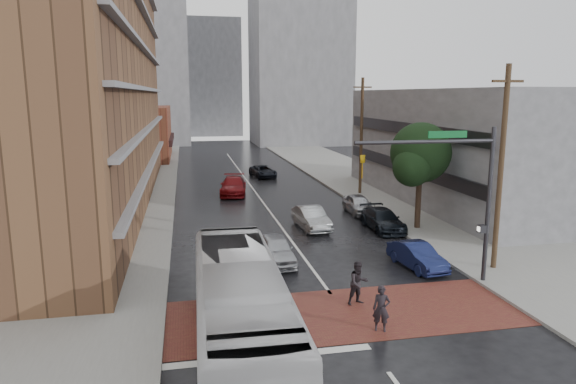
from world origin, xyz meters
name	(u,v)px	position (x,y,z in m)	size (l,w,h in m)	color
ground	(349,319)	(0.00, 0.00, 0.00)	(160.00, 160.00, 0.00)	black
crosswalk	(345,313)	(0.00, 0.50, 0.01)	(14.00, 5.00, 0.02)	brown
sidewalk_west	(119,201)	(-11.50, 25.00, 0.07)	(9.00, 90.00, 0.15)	gray
sidewalk_east	(385,190)	(11.50, 25.00, 0.07)	(9.00, 90.00, 0.15)	gray
apartment_block	(70,20)	(-14.00, 24.00, 14.00)	(10.00, 44.00, 28.00)	brown
storefront_west	(139,133)	(-12.00, 54.00, 3.50)	(8.00, 16.00, 7.00)	brown
building_east	(468,146)	(16.50, 20.00, 4.50)	(11.00, 26.00, 9.00)	gray
distant_tower_west	(135,51)	(-14.00, 78.00, 16.00)	(18.00, 16.00, 32.00)	gray
distant_tower_east	(299,39)	(14.00, 72.00, 18.00)	(16.00, 14.00, 36.00)	gray
distant_tower_center	(211,78)	(0.00, 95.00, 12.00)	(12.00, 10.00, 24.00)	gray
street_tree	(420,157)	(8.52, 12.03, 4.73)	(4.20, 4.10, 6.90)	#332319
signal_mast	(460,183)	(5.85, 2.50, 4.73)	(6.50, 0.30, 7.20)	#2D2D33
utility_pole_near	(501,168)	(8.80, 4.00, 5.14)	(1.60, 0.26, 10.00)	#473321
utility_pole_far	(361,136)	(8.80, 24.00, 5.14)	(1.60, 0.26, 10.00)	#473321
transit_bus	(240,312)	(-4.45, -2.23, 1.63)	(2.74, 11.72, 3.27)	#BDBDBF
pedestrian_a	(381,309)	(0.83, -1.22, 0.87)	(0.63, 0.42, 1.74)	black
pedestrian_b	(358,283)	(0.82, 1.30, 0.92)	(0.89, 0.70, 1.84)	black
car_travel_a	(276,250)	(-1.60, 7.23, 0.71)	(1.67, 4.14, 1.41)	#A3A5AB
car_travel_b	(311,218)	(1.84, 13.54, 0.72)	(1.52, 4.35, 1.43)	#A6AAAE
car_travel_c	(233,186)	(-2.03, 26.20, 0.77)	(2.15, 5.29, 1.53)	maroon
suv_travel	(263,171)	(1.96, 35.22, 0.62)	(2.05, 4.45, 1.24)	black
car_parked_near	(417,256)	(5.20, 5.04, 0.63)	(1.34, 3.85, 1.27)	#141C47
car_parked_mid	(383,220)	(6.30, 12.40, 0.67)	(1.87, 4.59, 1.33)	black
car_parked_far	(359,204)	(6.30, 17.15, 0.69)	(1.62, 4.02, 1.37)	#ABADB3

